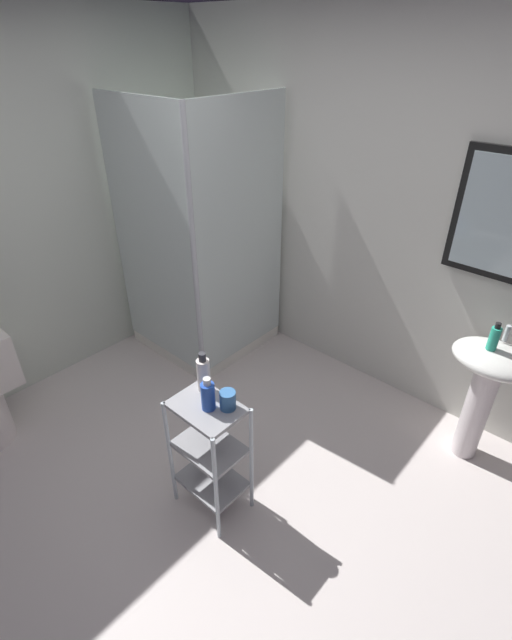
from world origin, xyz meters
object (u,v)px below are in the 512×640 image
at_px(shower_stall, 203,299).
at_px(shampoo_bottle_blue, 208,395).
at_px(rinse_cup, 228,400).
at_px(pedestal_sink, 486,382).
at_px(storage_cart, 210,449).
at_px(hand_soap_bottle, 494,338).
at_px(lotion_bottle_white, 204,374).

xyz_separation_m(shower_stall, shampoo_bottle_blue, (1.21, -1.04, 0.36)).
distance_m(shower_stall, rinse_cup, 1.64).
height_order(pedestal_sink, rinse_cup, rinse_cup).
xyz_separation_m(storage_cart, rinse_cup, (0.09, 0.06, 0.35)).
distance_m(hand_soap_bottle, shampoo_bottle_blue, 1.60).
height_order(hand_soap_bottle, lotion_bottle_white, hand_soap_bottle).
height_order(shower_stall, rinse_cup, shower_stall).
distance_m(storage_cart, hand_soap_bottle, 1.67).
bearing_deg(pedestal_sink, hand_soap_bottle, -147.75).
bearing_deg(shower_stall, shampoo_bottle_blue, -40.84).
bearing_deg(hand_soap_bottle, storage_cart, -124.06).
relative_size(lotion_bottle_white, rinse_cup, 2.32).
relative_size(shower_stall, pedestal_sink, 2.47).
bearing_deg(storage_cart, rinse_cup, 36.61).
xyz_separation_m(pedestal_sink, storage_cart, (-0.93, -1.35, -0.14)).
relative_size(pedestal_sink, lotion_bottle_white, 3.50).
relative_size(storage_cart, shampoo_bottle_blue, 3.99).
bearing_deg(storage_cart, shower_stall, 138.76).
xyz_separation_m(storage_cart, shampoo_bottle_blue, (0.02, -0.00, 0.38)).
relative_size(shower_stall, storage_cart, 2.70).
height_order(lotion_bottle_white, rinse_cup, lotion_bottle_white).
bearing_deg(hand_soap_bottle, shower_stall, -172.14).
bearing_deg(rinse_cup, pedestal_sink, 56.74).
distance_m(shower_stall, lotion_bottle_white, 1.50).
bearing_deg(shampoo_bottle_blue, lotion_bottle_white, 145.51).
bearing_deg(shower_stall, rinse_cup, -37.48).
distance_m(storage_cart, lotion_bottle_white, 0.42).
relative_size(shower_stall, hand_soap_bottle, 11.76).
distance_m(shower_stall, pedestal_sink, 2.14).
xyz_separation_m(hand_soap_bottle, rinse_cup, (-0.81, -1.27, -0.09)).
height_order(pedestal_sink, lotion_bottle_white, lotion_bottle_white).
bearing_deg(hand_soap_bottle, lotion_bottle_white, -128.66).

